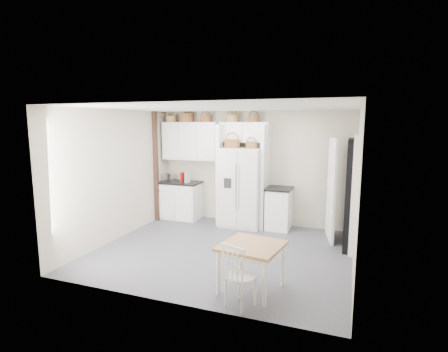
% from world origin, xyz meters
% --- Properties ---
extents(floor, '(4.50, 4.50, 0.00)m').
position_xyz_m(floor, '(0.00, 0.00, 0.00)').
color(floor, '#41414D').
rests_on(floor, ground).
extents(ceiling, '(4.50, 4.50, 0.00)m').
position_xyz_m(ceiling, '(0.00, 0.00, 2.60)').
color(ceiling, white).
rests_on(ceiling, wall_back).
extents(wall_back, '(4.50, 0.00, 4.50)m').
position_xyz_m(wall_back, '(0.00, 2.00, 1.30)').
color(wall_back, beige).
rests_on(wall_back, floor).
extents(wall_left, '(0.00, 4.00, 4.00)m').
position_xyz_m(wall_left, '(-2.25, 0.00, 1.30)').
color(wall_left, beige).
rests_on(wall_left, floor).
extents(wall_right, '(0.00, 4.00, 4.00)m').
position_xyz_m(wall_right, '(2.25, 0.00, 1.30)').
color(wall_right, beige).
rests_on(wall_right, floor).
extents(refrigerator, '(0.92, 0.74, 1.79)m').
position_xyz_m(refrigerator, '(-0.15, 1.65, 0.89)').
color(refrigerator, silver).
rests_on(refrigerator, floor).
extents(base_cab_left, '(0.95, 0.60, 0.88)m').
position_xyz_m(base_cab_left, '(-1.75, 1.70, 0.44)').
color(base_cab_left, white).
rests_on(base_cab_left, floor).
extents(base_cab_right, '(0.50, 0.61, 0.89)m').
position_xyz_m(base_cab_right, '(0.69, 1.70, 0.44)').
color(base_cab_right, white).
rests_on(base_cab_right, floor).
extents(dining_table, '(0.92, 0.92, 0.67)m').
position_xyz_m(dining_table, '(0.91, -1.29, 0.34)').
color(dining_table, brown).
rests_on(dining_table, floor).
extents(windsor_chair, '(0.50, 0.48, 0.80)m').
position_xyz_m(windsor_chair, '(0.90, -1.75, 0.40)').
color(windsor_chair, white).
rests_on(windsor_chair, floor).
extents(counter_left, '(0.99, 0.64, 0.04)m').
position_xyz_m(counter_left, '(-1.75, 1.70, 0.90)').
color(counter_left, black).
rests_on(counter_left, base_cab_left).
extents(counter_right, '(0.54, 0.65, 0.04)m').
position_xyz_m(counter_right, '(0.69, 1.70, 0.91)').
color(counter_right, black).
rests_on(counter_right, base_cab_right).
extents(toaster, '(0.28, 0.18, 0.18)m').
position_xyz_m(toaster, '(-2.07, 1.69, 1.01)').
color(toaster, silver).
rests_on(toaster, counter_left).
extents(cookbook_red, '(0.05, 0.17, 0.25)m').
position_xyz_m(cookbook_red, '(-1.64, 1.62, 1.04)').
color(cookbook_red, maroon).
rests_on(cookbook_red, counter_left).
extents(cookbook_cream, '(0.07, 0.16, 0.24)m').
position_xyz_m(cookbook_cream, '(-1.51, 1.62, 1.04)').
color(cookbook_cream, beige).
rests_on(cookbook_cream, counter_left).
extents(basket_upper_a, '(0.26, 0.26, 0.15)m').
position_xyz_m(basket_upper_a, '(-2.03, 1.83, 2.42)').
color(basket_upper_a, '#975C37').
rests_on(basket_upper_a, upper_cabinet).
extents(basket_upper_b, '(0.35, 0.35, 0.21)m').
position_xyz_m(basket_upper_b, '(-1.62, 1.83, 2.45)').
color(basket_upper_b, brown).
rests_on(basket_upper_b, upper_cabinet).
extents(basket_upper_c, '(0.26, 0.26, 0.15)m').
position_xyz_m(basket_upper_c, '(-1.11, 1.83, 2.43)').
color(basket_upper_c, brown).
rests_on(basket_upper_c, upper_cabinet).
extents(basket_bridge_a, '(0.30, 0.30, 0.17)m').
position_xyz_m(basket_bridge_a, '(-0.46, 1.83, 2.43)').
color(basket_bridge_a, '#975C37').
rests_on(basket_bridge_a, bridge_cabinet).
extents(basket_bridge_b, '(0.24, 0.24, 0.14)m').
position_xyz_m(basket_bridge_b, '(0.05, 1.83, 2.42)').
color(basket_bridge_b, brown).
rests_on(basket_bridge_b, bridge_cabinet).
extents(basket_fridge_a, '(0.34, 0.34, 0.18)m').
position_xyz_m(basket_fridge_a, '(-0.37, 1.55, 1.88)').
color(basket_fridge_a, brown).
rests_on(basket_fridge_a, refrigerator).
extents(basket_fridge_b, '(0.25, 0.25, 0.13)m').
position_xyz_m(basket_fridge_b, '(0.08, 1.55, 1.85)').
color(basket_fridge_b, brown).
rests_on(basket_fridge_b, refrigerator).
extents(upper_cabinet, '(1.40, 0.34, 0.90)m').
position_xyz_m(upper_cabinet, '(-1.50, 1.83, 1.90)').
color(upper_cabinet, white).
rests_on(upper_cabinet, wall_back).
extents(bridge_cabinet, '(1.12, 0.34, 0.45)m').
position_xyz_m(bridge_cabinet, '(-0.15, 1.83, 2.12)').
color(bridge_cabinet, white).
rests_on(bridge_cabinet, wall_back).
extents(fridge_panel_left, '(0.08, 0.60, 2.30)m').
position_xyz_m(fridge_panel_left, '(-0.66, 1.70, 1.15)').
color(fridge_panel_left, white).
rests_on(fridge_panel_left, floor).
extents(fridge_panel_right, '(0.08, 0.60, 2.30)m').
position_xyz_m(fridge_panel_right, '(0.36, 1.70, 1.15)').
color(fridge_panel_right, white).
rests_on(fridge_panel_right, floor).
extents(trim_post, '(0.09, 0.09, 2.60)m').
position_xyz_m(trim_post, '(-2.20, 1.35, 1.30)').
color(trim_post, black).
rests_on(trim_post, floor).
extents(doorway_void, '(0.18, 0.85, 2.05)m').
position_xyz_m(doorway_void, '(2.16, 1.00, 1.02)').
color(doorway_void, black).
rests_on(doorway_void, floor).
extents(door_slab, '(0.21, 0.79, 2.05)m').
position_xyz_m(door_slab, '(1.80, 1.33, 1.02)').
color(door_slab, white).
rests_on(door_slab, floor).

